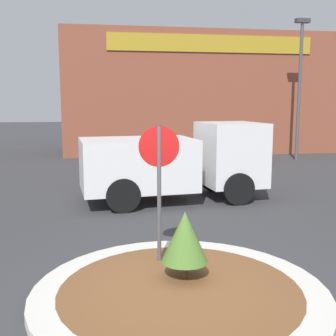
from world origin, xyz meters
TOP-DOWN VIEW (x-y plane):
  - ground_plane at (0.00, 0.00)m, footprint 120.00×120.00m
  - traffic_island at (0.00, 0.00)m, footprint 4.39×4.39m
  - stop_sign at (-0.14, 1.17)m, footprint 0.69×0.07m
  - island_shrub at (0.14, 0.36)m, footprint 0.73×0.73m
  - utility_truck at (1.07, 6.30)m, footprint 5.51×2.64m
  - storefront_building at (4.87, 19.59)m, footprint 15.86×6.07m
  - light_pole at (8.73, 14.13)m, footprint 0.70×0.30m

SIDE VIEW (x-z plane):
  - ground_plane at x=0.00m, z-range 0.00..0.00m
  - traffic_island at x=0.00m, z-range 0.00..0.16m
  - island_shrub at x=0.14m, z-range 0.30..1.37m
  - utility_truck at x=1.07m, z-range 0.05..2.34m
  - stop_sign at x=-0.14m, z-range 0.48..3.01m
  - storefront_building at x=4.87m, z-range 0.00..6.80m
  - light_pole at x=8.73m, z-range 0.56..7.48m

